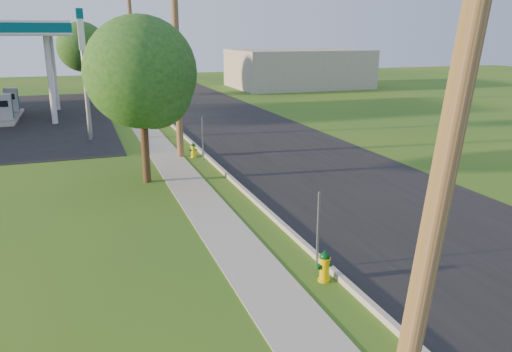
{
  "coord_description": "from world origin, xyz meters",
  "views": [
    {
      "loc": [
        -4.93,
        -5.9,
        5.6
      ],
      "look_at": [
        0.0,
        8.0,
        1.4
      ],
      "focal_mm": 35.0,
      "sensor_mm": 36.0,
      "label": 1
    }
  ],
  "objects": [
    {
      "name": "price_pylon",
      "position": [
        -4.5,
        22.5,
        5.43
      ],
      "size": [
        0.34,
        2.04,
        6.85
      ],
      "color": "gray",
      "rests_on": "ground"
    },
    {
      "name": "hydrant_mid",
      "position": [
        -0.06,
        16.67,
        0.35
      ],
      "size": [
        0.37,
        0.33,
        0.71
      ],
      "color": "yellow",
      "rests_on": "ground"
    },
    {
      "name": "sidewalk",
      "position": [
        -1.25,
        10.0,
        0.01
      ],
      "size": [
        1.5,
        120.0,
        0.03
      ],
      "primitive_type": "cube",
      "color": "#9A978B",
      "rests_on": "ground"
    },
    {
      "name": "road",
      "position": [
        4.5,
        10.0,
        0.01
      ],
      "size": [
        8.0,
        120.0,
        0.02
      ],
      "primitive_type": "cube",
      "color": "black",
      "rests_on": "ground"
    },
    {
      "name": "sign_post_near",
      "position": [
        0.25,
        4.2,
        1.0
      ],
      "size": [
        0.05,
        0.04,
        2.0
      ],
      "primitive_type": "cube",
      "color": "gray",
      "rests_on": "ground"
    },
    {
      "name": "utility_pole_mid",
      "position": [
        -0.6,
        17.0,
        4.95
      ],
      "size": [
        1.4,
        0.32,
        9.8
      ],
      "color": "brown",
      "rests_on": "ground"
    },
    {
      "name": "sign_post_far",
      "position": [
        0.25,
        28.2,
        1.0
      ],
      "size": [
        0.05,
        0.04,
        2.0
      ],
      "primitive_type": "cube",
      "color": "gray",
      "rests_on": "ground"
    },
    {
      "name": "tree_lot",
      "position": [
        -4.11,
        43.11,
        4.34
      ],
      "size": [
        4.44,
        4.44,
        6.74
      ],
      "color": "#312212",
      "rests_on": "ground"
    },
    {
      "name": "utility_pole_near",
      "position": [
        -0.6,
        -1.0,
        4.8
      ],
      "size": [
        1.4,
        0.32,
        9.48
      ],
      "color": "brown",
      "rests_on": "ground"
    },
    {
      "name": "fuel_pump_ne",
      "position": [
        -9.5,
        30.0,
        0.72
      ],
      "size": [
        1.2,
        3.2,
        1.9
      ],
      "color": "#A4A196",
      "rests_on": "ground"
    },
    {
      "name": "utility_pole_far",
      "position": [
        -0.6,
        35.0,
        4.8
      ],
      "size": [
        1.4,
        0.32,
        9.5
      ],
      "color": "brown",
      "rests_on": "ground"
    },
    {
      "name": "sign_post_mid",
      "position": [
        0.25,
        16.0,
        1.0
      ],
      "size": [
        0.05,
        0.04,
        2.0
      ],
      "primitive_type": "cube",
      "color": "gray",
      "rests_on": "ground"
    },
    {
      "name": "hydrant_near",
      "position": [
        0.13,
        3.57,
        0.38
      ],
      "size": [
        0.39,
        0.35,
        0.77
      ],
      "color": "#DCB600",
      "rests_on": "ground"
    },
    {
      "name": "hydrant_far",
      "position": [
        0.09,
        26.36,
        0.38
      ],
      "size": [
        0.4,
        0.36,
        0.78
      ],
      "color": "yellow",
      "rests_on": "ground"
    },
    {
      "name": "tree_verge",
      "position": [
        -2.57,
        13.22,
        4.08
      ],
      "size": [
        4.18,
        4.18,
        6.33
      ],
      "color": "#312212",
      "rests_on": "ground"
    },
    {
      "name": "curb",
      "position": [
        0.5,
        10.0,
        0.07
      ],
      "size": [
        0.15,
        120.0,
        0.15
      ],
      "primitive_type": "cube",
      "color": "#A4A196",
      "rests_on": "ground"
    },
    {
      "name": "fuel_pump_se",
      "position": [
        -9.5,
        34.0,
        0.72
      ],
      "size": [
        1.2,
        3.2,
        1.9
      ],
      "color": "#A4A196",
      "rests_on": "ground"
    },
    {
      "name": "distant_building",
      "position": [
        18.0,
        45.0,
        2.0
      ],
      "size": [
        14.0,
        10.0,
        4.0
      ],
      "primitive_type": "cube",
      "color": "gray",
      "rests_on": "ground"
    }
  ]
}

